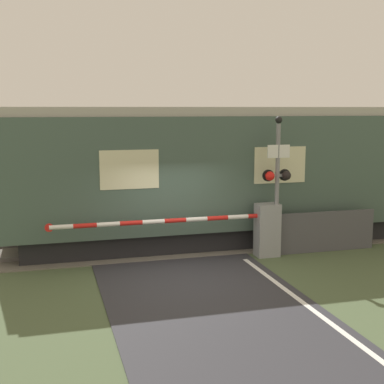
{
  "coord_description": "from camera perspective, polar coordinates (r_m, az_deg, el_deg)",
  "views": [
    {
      "loc": [
        -3.06,
        -11.4,
        3.86
      ],
      "look_at": [
        0.61,
        1.83,
        1.69
      ],
      "focal_mm": 50.0,
      "sensor_mm": 36.0,
      "label": 1
    }
  ],
  "objects": [
    {
      "name": "ground_plane",
      "position": [
        12.42,
        -0.47,
        -9.14
      ],
      "size": [
        80.0,
        80.0,
        0.0
      ],
      "primitive_type": "plane",
      "color": "#475638"
    },
    {
      "name": "track_bed",
      "position": [
        15.33,
        -3.51,
        -5.55
      ],
      "size": [
        36.0,
        3.2,
        0.13
      ],
      "color": "#666056",
      "rests_on": "ground_plane"
    },
    {
      "name": "train",
      "position": [
        15.85,
        7.15,
        2.11
      ],
      "size": [
        14.74,
        2.88,
        3.88
      ],
      "color": "black",
      "rests_on": "ground_plane"
    },
    {
      "name": "crossing_barrier",
      "position": [
        13.98,
        6.42,
        -3.9
      ],
      "size": [
        5.91,
        0.44,
        1.4
      ],
      "color": "gray",
      "rests_on": "ground_plane"
    },
    {
      "name": "signal_post",
      "position": [
        13.87,
        9.1,
        1.48
      ],
      "size": [
        0.76,
        0.26,
        3.65
      ],
      "color": "gray",
      "rests_on": "ground_plane"
    },
    {
      "name": "roadside_fence",
      "position": [
        14.88,
        13.66,
        -4.15
      ],
      "size": [
        3.14,
        0.06,
        1.1
      ],
      "color": "#4C4C51",
      "rests_on": "ground_plane"
    }
  ]
}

